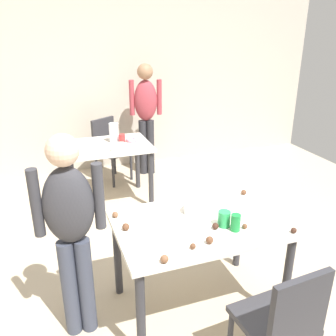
# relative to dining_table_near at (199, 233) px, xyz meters

# --- Properties ---
(ground_plane) EXTENTS (6.40, 6.40, 0.00)m
(ground_plane) POSITION_rel_dining_table_near_xyz_m (0.13, 0.07, -0.65)
(ground_plane) COLOR tan
(wall_back) EXTENTS (6.40, 0.10, 2.60)m
(wall_back) POSITION_rel_dining_table_near_xyz_m (0.13, 3.27, 0.65)
(wall_back) COLOR #BCB2A3
(wall_back) RESTS_ON ground_plane
(dining_table_near) EXTENTS (1.21, 0.81, 0.75)m
(dining_table_near) POSITION_rel_dining_table_near_xyz_m (0.00, 0.00, 0.00)
(dining_table_near) COLOR silver
(dining_table_near) RESTS_ON ground_plane
(dining_table_far) EXTENTS (1.01, 0.73, 0.75)m
(dining_table_far) POSITION_rel_dining_table_near_xyz_m (-0.30, 1.99, -0.02)
(dining_table_far) COLOR silver
(dining_table_far) RESTS_ON ground_plane
(chair_near_table) EXTENTS (0.43, 0.43, 0.87)m
(chair_near_table) POSITION_rel_dining_table_near_xyz_m (0.17, -0.78, -0.16)
(chair_near_table) COLOR #2D2D33
(chair_near_table) RESTS_ON ground_plane
(chair_far_table) EXTENTS (0.55, 0.55, 0.87)m
(chair_far_table) POSITION_rel_dining_table_near_xyz_m (-0.15, 2.71, -0.16)
(chair_far_table) COLOR #2D2D33
(chair_far_table) RESTS_ON ground_plane
(person_girl_near) EXTENTS (0.45, 0.23, 1.48)m
(person_girl_near) POSITION_rel_dining_table_near_xyz_m (-0.89, 0.05, 0.23)
(person_girl_near) COLOR #383D4C
(person_girl_near) RESTS_ON ground_plane
(person_adult_far) EXTENTS (0.45, 0.27, 1.58)m
(person_adult_far) POSITION_rel_dining_table_near_xyz_m (0.41, 2.75, 0.30)
(person_adult_far) COLOR #28282D
(person_adult_far) RESTS_ON ground_plane
(mixing_bowl) EXTENTS (0.18, 0.18, 0.08)m
(mixing_bowl) POSITION_rel_dining_table_near_xyz_m (0.02, 0.13, 0.14)
(mixing_bowl) COLOR white
(mixing_bowl) RESTS_ON dining_table_near
(soda_can) EXTENTS (0.07, 0.07, 0.12)m
(soda_can) POSITION_rel_dining_table_near_xyz_m (0.18, -0.19, 0.16)
(soda_can) COLOR #198438
(soda_can) RESTS_ON dining_table_near
(fork_near) EXTENTS (0.17, 0.02, 0.01)m
(fork_near) POSITION_rel_dining_table_near_xyz_m (-0.37, -0.15, 0.10)
(fork_near) COLOR silver
(fork_near) RESTS_ON dining_table_near
(cup_near_0) EXTENTS (0.09, 0.09, 0.11)m
(cup_near_0) POSITION_rel_dining_table_near_xyz_m (0.14, -0.11, 0.15)
(cup_near_0) COLOR green
(cup_near_0) RESTS_ON dining_table_near
(cake_ball_0) EXTENTS (0.05, 0.05, 0.05)m
(cake_ball_0) POSITION_rel_dining_table_near_xyz_m (-0.53, 0.06, 0.12)
(cake_ball_0) COLOR brown
(cake_ball_0) RESTS_ON dining_table_near
(cake_ball_1) EXTENTS (0.04, 0.04, 0.04)m
(cake_ball_1) POSITION_rel_dining_table_near_xyz_m (0.53, -0.35, 0.12)
(cake_ball_1) COLOR #3D2319
(cake_ball_1) RESTS_ON dining_table_near
(cake_ball_2) EXTENTS (0.05, 0.05, 0.05)m
(cake_ball_2) POSITION_rel_dining_table_near_xyz_m (-0.06, -0.28, 0.12)
(cake_ball_2) COLOR brown
(cake_ball_2) RESTS_ON dining_table_near
(cake_ball_3) EXTENTS (0.05, 0.05, 0.05)m
(cake_ball_3) POSITION_rel_dining_table_near_xyz_m (-0.56, 0.26, 0.12)
(cake_ball_3) COLOR brown
(cake_ball_3) RESTS_ON dining_table_near
(cake_ball_4) EXTENTS (0.05, 0.05, 0.05)m
(cake_ball_4) POSITION_rel_dining_table_near_xyz_m (-0.40, -0.37, 0.12)
(cake_ball_4) COLOR brown
(cake_ball_4) RESTS_ON dining_table_near
(cake_ball_5) EXTENTS (0.04, 0.04, 0.04)m
(cake_ball_5) POSITION_rel_dining_table_near_xyz_m (0.25, -0.19, 0.12)
(cake_ball_5) COLOR brown
(cake_ball_5) RESTS_ON dining_table_near
(cake_ball_6) EXTENTS (0.04, 0.04, 0.04)m
(cake_ball_6) POSITION_rel_dining_table_near_xyz_m (-0.18, -0.30, 0.12)
(cake_ball_6) COLOR brown
(cake_ball_6) RESTS_ON dining_table_near
(cake_ball_7) EXTENTS (0.04, 0.04, 0.04)m
(cake_ball_7) POSITION_rel_dining_table_near_xyz_m (0.52, 0.28, 0.12)
(cake_ball_7) COLOR brown
(cake_ball_7) RESTS_ON dining_table_near
(cake_ball_8) EXTENTS (0.05, 0.05, 0.05)m
(cake_ball_8) POSITION_rel_dining_table_near_xyz_m (0.06, -0.13, 0.12)
(cake_ball_8) COLOR #3D2319
(cake_ball_8) RESTS_ON dining_table_near
(pitcher_far) EXTENTS (0.11, 0.11, 0.23)m
(pitcher_far) POSITION_rel_dining_table_near_xyz_m (-0.19, 2.06, 0.21)
(pitcher_far) COLOR white
(pitcher_far) RESTS_ON dining_table_far
(cup_far_0) EXTENTS (0.07, 0.07, 0.11)m
(cup_far_0) POSITION_rel_dining_table_near_xyz_m (-0.11, 1.98, 0.15)
(cup_far_0) COLOR red
(cup_far_0) RESTS_ON dining_table_far
(cup_far_1) EXTENTS (0.07, 0.07, 0.09)m
(cup_far_1) POSITION_rel_dining_table_near_xyz_m (-0.77, 1.71, 0.14)
(cup_far_1) COLOR #3351B2
(cup_far_1) RESTS_ON dining_table_far
(donut_far_0) EXTENTS (0.14, 0.14, 0.04)m
(donut_far_0) POSITION_rel_dining_table_near_xyz_m (0.01, 2.02, 0.12)
(donut_far_0) COLOR pink
(donut_far_0) RESTS_ON dining_table_far
(donut_far_1) EXTENTS (0.10, 0.10, 0.03)m
(donut_far_1) POSITION_rel_dining_table_near_xyz_m (-0.63, 2.02, 0.11)
(donut_far_1) COLOR white
(donut_far_1) RESTS_ON dining_table_far
(donut_far_2) EXTENTS (0.12, 0.12, 0.04)m
(donut_far_2) POSITION_rel_dining_table_near_xyz_m (-0.25, 1.76, 0.12)
(donut_far_2) COLOR white
(donut_far_2) RESTS_ON dining_table_far
(donut_far_3) EXTENTS (0.12, 0.12, 0.04)m
(donut_far_3) POSITION_rel_dining_table_near_xyz_m (-0.15, 1.89, 0.12)
(donut_far_3) COLOR white
(donut_far_3) RESTS_ON dining_table_far
(donut_far_4) EXTENTS (0.11, 0.11, 0.03)m
(donut_far_4) POSITION_rel_dining_table_near_xyz_m (-0.63, 1.81, 0.11)
(donut_far_4) COLOR white
(donut_far_4) RESTS_ON dining_table_far
(donut_far_5) EXTENTS (0.13, 0.13, 0.04)m
(donut_far_5) POSITION_rel_dining_table_near_xyz_m (-0.74, 1.83, 0.12)
(donut_far_5) COLOR brown
(donut_far_5) RESTS_ON dining_table_far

